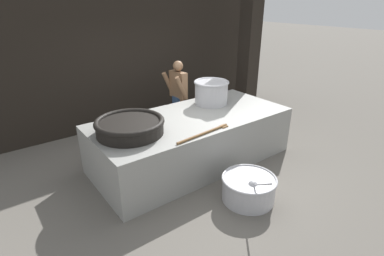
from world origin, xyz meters
name	(u,v)px	position (x,y,z in m)	size (l,w,h in m)	color
ground_plane	(192,160)	(0.00, 0.00, 0.00)	(60.00, 60.00, 0.00)	#666059
back_wall	(125,52)	(0.00, 2.63, 1.71)	(8.09, 0.24, 3.43)	black
support_pillar	(249,48)	(2.81, 1.31, 1.71)	(0.41, 0.41, 3.43)	black
hearth_platform	(192,139)	(0.00, 0.00, 0.45)	(3.65, 1.67, 0.91)	gray
giant_wok_near	(130,126)	(-1.23, 0.00, 1.04)	(1.10, 1.10, 0.25)	black
stock_pot	(211,92)	(0.75, 0.35, 1.15)	(0.70, 0.70, 0.47)	#B7B7BC
stirring_paddle	(206,133)	(-0.27, -0.73, 0.93)	(1.07, 0.16, 0.04)	brown
cook	(178,94)	(0.64, 1.37, 0.88)	(0.39, 0.60, 1.63)	#8C6647
prep_bowl_vegetables	(249,187)	(-0.04, -1.50, 0.22)	(0.84, 1.04, 0.73)	#B7B7BC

